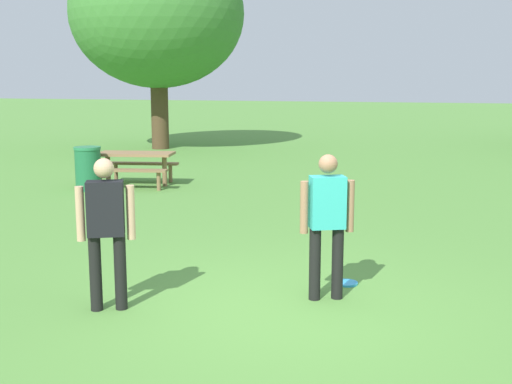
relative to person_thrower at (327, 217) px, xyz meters
The scene contains 7 objects.
ground_plane 1.12m from the person_thrower, 130.33° to the right, with size 120.00×120.00×0.00m, color #568E3D.
person_thrower is the anchor object (origin of this frame).
person_catcher 2.39m from the person_thrower, 156.37° to the right, with size 0.57×0.35×1.64m.
frisbee 1.11m from the person_thrower, 75.27° to the left, with size 0.28×0.28×0.03m, color #2D9EDB.
picnic_table_near 8.57m from the person_thrower, 129.75° to the left, with size 1.92×1.69×0.77m.
trash_can_beside_table 8.52m from the person_thrower, 137.23° to the left, with size 0.59×0.59×0.96m.
tree_tall_left 16.64m from the person_thrower, 120.05° to the left, with size 5.87×5.87×7.08m.
Camera 1 is at (1.50, -6.57, 2.47)m, focal length 45.95 mm.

